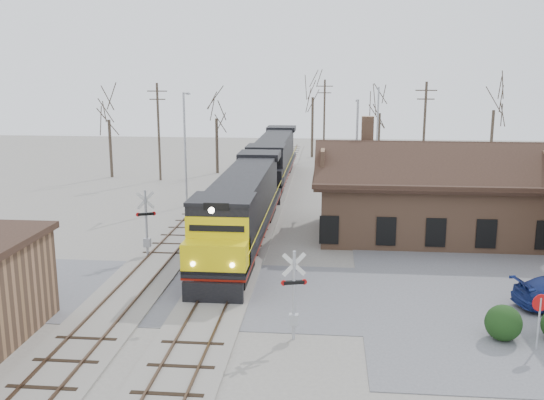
{
  "coord_description": "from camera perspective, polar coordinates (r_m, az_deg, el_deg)",
  "views": [
    {
      "loc": [
        5.4,
        -28.52,
        11.08
      ],
      "look_at": [
        1.84,
        9.0,
        2.9
      ],
      "focal_mm": 40.0,
      "sensor_mm": 36.0,
      "label": 1
    }
  ],
  "objects": [
    {
      "name": "depot",
      "position": [
        41.96,
        14.33,
        -0.07
      ],
      "size": [
        15.2,
        9.31,
        7.9
      ],
      "color": "#8D6449",
      "rests_on": "ground"
    },
    {
      "name": "tree_c",
      "position": [
        77.23,
        3.87,
        10.55
      ],
      "size": [
        5.06,
        5.06,
        12.4
      ],
      "color": "#382D23",
      "rests_on": "ground"
    },
    {
      "name": "streetlight_c",
      "position": [
        63.34,
        9.88,
        6.73
      ],
      "size": [
        0.25,
        2.04,
        9.29
      ],
      "color": "#A5A8AD",
      "rests_on": "ground"
    },
    {
      "name": "track_siding",
      "position": [
        45.97,
        -7.18,
        -1.72
      ],
      "size": [
        3.4,
        90.0,
        0.24
      ],
      "color": "gray",
      "rests_on": "ground"
    },
    {
      "name": "utility_pole_b",
      "position": [
        75.82,
        4.94,
        7.7
      ],
      "size": [
        2.0,
        0.24,
        9.8
      ],
      "color": "#382D23",
      "rests_on": "ground"
    },
    {
      "name": "utility_pole_c",
      "position": [
        59.17,
        14.12,
        6.16
      ],
      "size": [
        2.0,
        0.24,
        9.92
      ],
      "color": "#382D23",
      "rests_on": "ground"
    },
    {
      "name": "streetlight_a",
      "position": [
        49.73,
        -8.16,
        5.3
      ],
      "size": [
        0.25,
        2.04,
        9.27
      ],
      "color": "#A5A8AD",
      "rests_on": "ground"
    },
    {
      "name": "do_not_enter_sign",
      "position": [
        26.63,
        23.88,
        -9.6
      ],
      "size": [
        0.7,
        0.21,
        2.39
      ],
      "rotation": [
        0.0,
        0.0,
        0.25
      ],
      "color": "#A5A8AD",
      "rests_on": "ground"
    },
    {
      "name": "tree_d",
      "position": [
        68.45,
        10.12,
        8.91
      ],
      "size": [
        4.2,
        4.2,
        10.29
      ],
      "color": "#382D23",
      "rests_on": "ground"
    },
    {
      "name": "locomotive_trailing",
      "position": [
        59.35,
        0.14,
        3.92
      ],
      "size": [
        3.18,
        21.29,
        4.48
      ],
      "color": "black",
      "rests_on": "ground"
    },
    {
      "name": "locomotive_lead",
      "position": [
        38.28,
        -2.83,
        -0.75
      ],
      "size": [
        3.18,
        21.29,
        4.73
      ],
      "color": "black",
      "rests_on": "ground"
    },
    {
      "name": "crossbuck_far",
      "position": [
        36.71,
        -11.73,
        -2.44
      ],
      "size": [
        1.11,
        0.54,
        4.13
      ],
      "rotation": [
        0.0,
        0.0,
        3.55
      ],
      "color": "#A5A8AD",
      "rests_on": "ground"
    },
    {
      "name": "ground",
      "position": [
        31.07,
        -5.01,
        -8.7
      ],
      "size": [
        140.0,
        140.0,
        0.0
      ],
      "primitive_type": "plane",
      "color": "gray",
      "rests_on": "ground"
    },
    {
      "name": "hedge_a",
      "position": [
        27.39,
        20.94,
        -10.75
      ],
      "size": [
        1.52,
        1.52,
        1.52
      ],
      "primitive_type": "sphere",
      "color": "black",
      "rests_on": "ground"
    },
    {
      "name": "streetlight_b",
      "position": [
        49.54,
        7.96,
        4.95
      ],
      "size": [
        0.25,
        2.04,
        8.71
      ],
      "color": "#A5A8AD",
      "rests_on": "ground"
    },
    {
      "name": "tree_a",
      "position": [
        64.72,
        -15.15,
        8.16
      ],
      "size": [
        3.98,
        3.98,
        9.76
      ],
      "color": "#382D23",
      "rests_on": "ground"
    },
    {
      "name": "tree_e",
      "position": [
        68.17,
        20.21,
        8.89
      ],
      "size": [
        4.57,
        4.57,
        11.19
      ],
      "color": "#382D23",
      "rests_on": "ground"
    },
    {
      "name": "utility_pole_a",
      "position": [
        61.96,
        -10.62,
        6.49
      ],
      "size": [
        2.0,
        0.24,
        9.73
      ],
      "color": "#382D23",
      "rests_on": "ground"
    },
    {
      "name": "road",
      "position": [
        31.07,
        -5.01,
        -8.67
      ],
      "size": [
        60.0,
        9.0,
        0.03
      ],
      "primitive_type": "cube",
      "color": "#59595E",
      "rests_on": "ground"
    },
    {
      "name": "track_main",
      "position": [
        45.22,
        -1.61,
        -1.86
      ],
      "size": [
        3.4,
        90.0,
        0.24
      ],
      "color": "gray",
      "rests_on": "ground"
    },
    {
      "name": "crossbuck_near",
      "position": [
        25.33,
        2.07,
        -9.2
      ],
      "size": [
        1.08,
        0.36,
        3.85
      ],
      "rotation": [
        0.0,
        0.0,
        0.25
      ],
      "color": "#A5A8AD",
      "rests_on": "ground"
    },
    {
      "name": "tree_b",
      "position": [
        65.31,
        -5.27,
        8.49
      ],
      "size": [
        3.93,
        3.93,
        9.64
      ],
      "color": "#382D23",
      "rests_on": "ground"
    }
  ]
}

